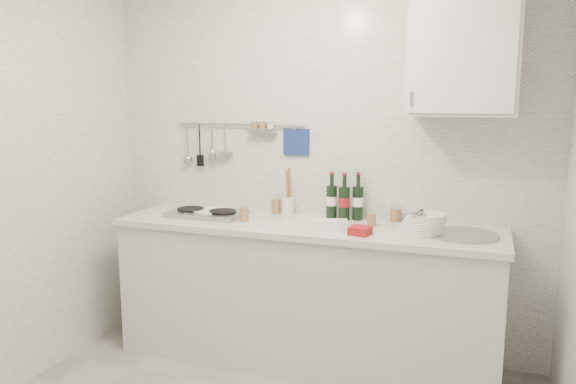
% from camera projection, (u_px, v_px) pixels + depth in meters
% --- Properties ---
extents(back_wall, '(3.00, 0.02, 2.50)m').
position_uv_depth(back_wall, '(319.00, 166.00, 3.77)').
color(back_wall, silver).
rests_on(back_wall, floor).
extents(counter, '(2.44, 0.64, 0.96)m').
position_uv_depth(counter, '(306.00, 297.00, 3.62)').
color(counter, beige).
rests_on(counter, floor).
extents(wall_rail, '(0.98, 0.09, 0.34)m').
position_uv_depth(wall_rail, '(236.00, 138.00, 3.90)').
color(wall_rail, '#93969B').
rests_on(wall_rail, back_wall).
extents(wall_cabinet, '(0.60, 0.38, 0.70)m').
position_uv_depth(wall_cabinet, '(464.00, 54.00, 3.18)').
color(wall_cabinet, beige).
rests_on(wall_cabinet, back_wall).
extents(plate_stack_hob, '(0.27, 0.27, 0.04)m').
position_uv_depth(plate_stack_hob, '(210.00, 212.00, 3.79)').
color(plate_stack_hob, '#4851A4').
rests_on(plate_stack_hob, counter).
extents(plate_stack_sink, '(0.29, 0.27, 0.13)m').
position_uv_depth(plate_stack_sink, '(423.00, 224.00, 3.28)').
color(plate_stack_sink, white).
rests_on(plate_stack_sink, counter).
extents(wine_bottles, '(0.24, 0.12, 0.31)m').
position_uv_depth(wine_bottles, '(345.00, 196.00, 3.63)').
color(wine_bottles, black).
rests_on(wine_bottles, counter).
extents(butter_dish, '(0.23, 0.17, 0.06)m').
position_uv_depth(butter_dish, '(330.00, 225.00, 3.35)').
color(butter_dish, white).
rests_on(butter_dish, counter).
extents(strawberry_punnet, '(0.13, 0.13, 0.05)m').
position_uv_depth(strawberry_punnet, '(360.00, 231.00, 3.25)').
color(strawberry_punnet, red).
rests_on(strawberry_punnet, counter).
extents(utensil_crock, '(0.08, 0.08, 0.32)m').
position_uv_depth(utensil_crock, '(288.00, 204.00, 3.80)').
color(utensil_crock, white).
rests_on(utensil_crock, counter).
extents(jar_a, '(0.07, 0.07, 0.10)m').
position_uv_depth(jar_a, '(276.00, 206.00, 3.85)').
color(jar_a, olive).
rests_on(jar_a, counter).
extents(jar_b, '(0.07, 0.07, 0.09)m').
position_uv_depth(jar_b, '(395.00, 215.00, 3.59)').
color(jar_b, olive).
rests_on(jar_b, counter).
extents(jar_c, '(0.06, 0.06, 0.09)m').
position_uv_depth(jar_c, '(371.00, 219.00, 3.47)').
color(jar_c, olive).
rests_on(jar_c, counter).
extents(jar_d, '(0.06, 0.06, 0.10)m').
position_uv_depth(jar_d, '(244.00, 214.00, 3.60)').
color(jar_d, olive).
rests_on(jar_d, counter).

